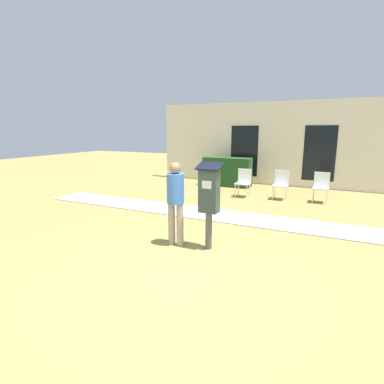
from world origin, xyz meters
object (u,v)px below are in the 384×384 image
Objects in this scene: outdoor_chair_left at (244,180)px; outdoor_chair_middle at (281,182)px; parking_meter at (209,195)px; outdoor_chair_right at (321,185)px; person_standing at (176,197)px.

outdoor_chair_middle is at bearing -9.92° from outdoor_chair_left.
parking_meter reaches higher than outdoor_chair_right.
person_standing is at bearing -106.99° from outdoor_chair_left.
outdoor_chair_left is (-0.03, 4.66, -0.40)m from person_standing.
person_standing is 4.68m from outdoor_chair_left.
parking_meter reaches higher than person_standing.
outdoor_chair_left and outdoor_chair_right have the same top height.
outdoor_chair_left is 1.00× the size of outdoor_chair_middle.
outdoor_chair_right is (1.66, 4.81, -0.49)m from parking_meter.
outdoor_chair_middle is 1.16m from outdoor_chair_right.
parking_meter is 4.77m from outdoor_chair_middle.
outdoor_chair_left is 1.00× the size of outdoor_chair_right.
outdoor_chair_middle is at bearing 110.67° from person_standing.
outdoor_chair_middle is (0.50, 4.72, -0.49)m from parking_meter.
parking_meter reaches higher than outdoor_chair_middle.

